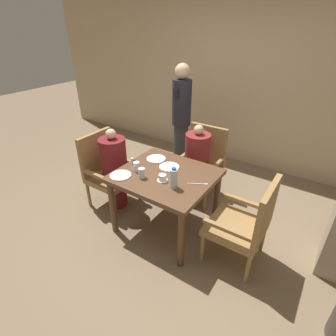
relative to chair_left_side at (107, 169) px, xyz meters
name	(u,v)px	position (x,y,z in m)	size (l,w,h in m)	color
ground_plane	(166,225)	(0.92, 0.00, -0.50)	(16.00, 16.00, 0.00)	#7A664C
wall_back	(244,77)	(0.92, 2.12, 0.90)	(8.00, 0.06, 2.80)	tan
dining_table	(166,182)	(0.92, 0.00, 0.13)	(1.01, 0.91, 0.73)	brown
chair_left_side	(107,169)	(0.00, 0.00, 0.00)	(0.53, 0.53, 0.95)	olive
diner_in_left_chair	(115,168)	(0.15, 0.00, 0.05)	(0.32, 0.32, 1.07)	maroon
chair_far_side	(202,161)	(0.92, 0.87, 0.00)	(0.53, 0.53, 0.95)	olive
diner_in_far_chair	(197,163)	(0.92, 0.72, 0.05)	(0.32, 0.32, 1.06)	maroon
chair_right_side	(246,223)	(1.84, 0.00, 0.00)	(0.53, 0.53, 0.95)	olive
standing_host	(181,117)	(0.33, 1.29, 0.39)	(0.28, 0.32, 1.65)	#2D2D33
plate_main_left	(120,175)	(0.55, -0.30, 0.24)	(0.23, 0.23, 0.01)	white
plate_main_right	(156,159)	(0.64, 0.22, 0.24)	(0.23, 0.23, 0.01)	white
plate_dessert_center	(169,167)	(0.88, 0.14, 0.24)	(0.23, 0.23, 0.01)	white
teacup_with_saucer	(162,178)	(0.97, -0.13, 0.26)	(0.11, 0.11, 0.07)	white
water_bottle	(174,178)	(1.13, -0.17, 0.34)	(0.08, 0.08, 0.22)	silver
glass_tall_near	(137,167)	(0.63, -0.13, 0.29)	(0.07, 0.07, 0.11)	silver
glass_tall_mid	(142,173)	(0.76, -0.20, 0.29)	(0.07, 0.07, 0.11)	silver
salt_shaker	(132,161)	(0.48, -0.03, 0.27)	(0.03, 0.03, 0.08)	white
pepper_shaker	(135,162)	(0.52, -0.03, 0.27)	(0.03, 0.03, 0.07)	#4C3D2D
fork_beside_plate	(200,184)	(1.32, 0.02, 0.23)	(0.19, 0.11, 0.00)	silver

